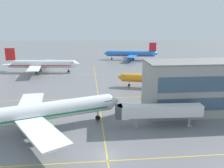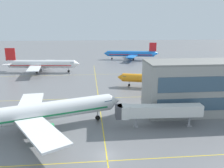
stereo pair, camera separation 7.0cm
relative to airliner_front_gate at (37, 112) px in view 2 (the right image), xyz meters
The scene contains 7 objects.
ground_plane 19.96m from the airliner_front_gate, 39.25° to the right, with size 600.00×600.00×0.00m, color slate.
airliner_front_gate is the anchor object (origin of this frame).
airliner_second_row 51.37m from the airliner_front_gate, 40.87° to the left, with size 31.82×27.18×10.10m.
airliner_third_row 69.69m from the airliner_front_gate, 99.90° to the left, with size 39.09×33.52×12.15m.
airliner_far_left_stand 113.52m from the airliner_front_gate, 68.88° to the left, with size 36.92×31.39×11.52m.
taxiway_markings 27.89m from the airliner_front_gate, 56.83° to the left, with size 135.31×123.30×0.01m.
jet_bridge 27.02m from the airliner_front_gate, ahead, with size 20.85×3.72×5.58m.
Camera 2 is at (-2.92, -40.28, 24.42)m, focal length 38.17 mm.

